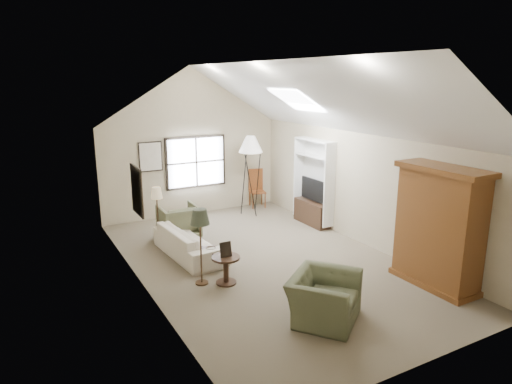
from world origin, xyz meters
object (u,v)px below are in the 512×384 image
sofa (189,242)px  coffee_table (211,259)px  armchair_far (179,222)px  side_chair (257,188)px  armoire (439,227)px  side_table (226,270)px  armchair_near (324,298)px

sofa → coffee_table: (0.14, -0.84, -0.11)m
armchair_far → side_chair: size_ratio=0.80×
armoire → armchair_far: size_ratio=2.49×
coffee_table → side_table: size_ratio=1.47×
armchair_near → side_table: (-0.78, 1.91, -0.10)m
side_table → armchair_near: bearing=-67.7°
sofa → armchair_near: 3.62m
armoire → sofa: 4.95m
sofa → coffee_table: bearing=-174.7°
side_chair → armchair_near: bearing=-96.2°
sofa → armchair_far: bearing=-12.7°
armchair_far → armchair_near: bearing=100.3°
sofa → side_table: size_ratio=3.99×
armoire → side_table: size_ratio=4.20×
sofa → armchair_far: size_ratio=2.36×
coffee_table → sofa: bearing=99.2°
sofa → side_chair: size_ratio=1.89×
armoire → sofa: size_ratio=1.05×
armchair_far → side_table: armchair_far is taller
sofa → armoire: bearing=-139.5°
side_table → side_chair: bearing=54.4°
coffee_table → side_chair: bearing=49.2°
sofa → coffee_table: sofa is taller
armoire → side_table: bearing=150.3°
armoire → armchair_near: armoire is taller
side_table → side_chair: (3.01, 4.21, 0.29)m
coffee_table → side_table: 0.77m
armchair_far → coffee_table: size_ratio=1.15×
armchair_near → coffee_table: 2.78m
side_table → side_chair: side_chair is taller
armchair_far → side_chair: bearing=-151.9°
side_table → coffee_table: bearing=87.3°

